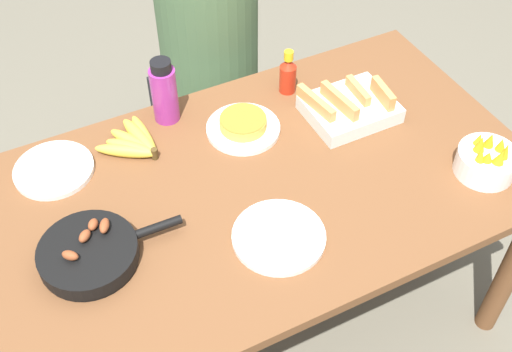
# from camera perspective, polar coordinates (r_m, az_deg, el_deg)

# --- Properties ---
(ground_plane) EXTENTS (14.00, 14.00, 0.00)m
(ground_plane) POSITION_cam_1_polar(r_m,az_deg,el_deg) (2.39, 0.00, -12.49)
(ground_plane) COLOR #666051
(dining_table) EXTENTS (1.59, 0.90, 0.73)m
(dining_table) POSITION_cam_1_polar(r_m,az_deg,el_deg) (1.88, 0.00, -2.62)
(dining_table) COLOR brown
(dining_table) RESTS_ON ground_plane
(banana_bunch) EXTENTS (0.18, 0.20, 0.04)m
(banana_bunch) POSITION_cam_1_polar(r_m,az_deg,el_deg) (1.93, -10.68, 2.93)
(banana_bunch) COLOR gold
(banana_bunch) RESTS_ON dining_table
(melon_tray) EXTENTS (0.26, 0.22, 0.10)m
(melon_tray) POSITION_cam_1_polar(r_m,az_deg,el_deg) (2.01, 8.30, 6.09)
(melon_tray) COLOR silver
(melon_tray) RESTS_ON dining_table
(skillet) EXTENTS (0.37, 0.25, 0.08)m
(skillet) POSITION_cam_1_polar(r_m,az_deg,el_deg) (1.67, -14.53, -6.67)
(skillet) COLOR black
(skillet) RESTS_ON dining_table
(frittata_plate_center) EXTENTS (0.23, 0.23, 0.05)m
(frittata_plate_center) POSITION_cam_1_polar(r_m,az_deg,el_deg) (1.95, -1.15, 4.49)
(frittata_plate_center) COLOR white
(frittata_plate_center) RESTS_ON dining_table
(empty_plate_near_front) EXTENTS (0.25, 0.25, 0.02)m
(empty_plate_near_front) POSITION_cam_1_polar(r_m,az_deg,el_deg) (1.68, 2.04, -5.40)
(empty_plate_near_front) COLOR white
(empty_plate_near_front) RESTS_ON dining_table
(empty_plate_far_left) EXTENTS (0.23, 0.23, 0.02)m
(empty_plate_far_left) POSITION_cam_1_polar(r_m,az_deg,el_deg) (1.92, -17.52, 0.55)
(empty_plate_far_left) COLOR white
(empty_plate_far_left) RESTS_ON dining_table
(fruit_bowl_mango) EXTENTS (0.17, 0.17, 0.12)m
(fruit_bowl_mango) POSITION_cam_1_polar(r_m,az_deg,el_deg) (1.92, 19.83, 1.35)
(fruit_bowl_mango) COLOR white
(fruit_bowl_mango) RESTS_ON dining_table
(water_bottle) EXTENTS (0.08, 0.08, 0.21)m
(water_bottle) POSITION_cam_1_polar(r_m,az_deg,el_deg) (1.96, -8.16, 7.39)
(water_bottle) COLOR #992D89
(water_bottle) RESTS_ON dining_table
(hot_sauce_bottle) EXTENTS (0.05, 0.05, 0.15)m
(hot_sauce_bottle) POSITION_cam_1_polar(r_m,az_deg,el_deg) (2.07, 2.85, 9.05)
(hot_sauce_bottle) COLOR #B72814
(hot_sauce_bottle) RESTS_ON dining_table
(person_figure) EXTENTS (0.40, 0.40, 1.24)m
(person_figure) POSITION_cam_1_polar(r_m,az_deg,el_deg) (2.51, -4.01, 8.42)
(person_figure) COLOR black
(person_figure) RESTS_ON ground_plane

